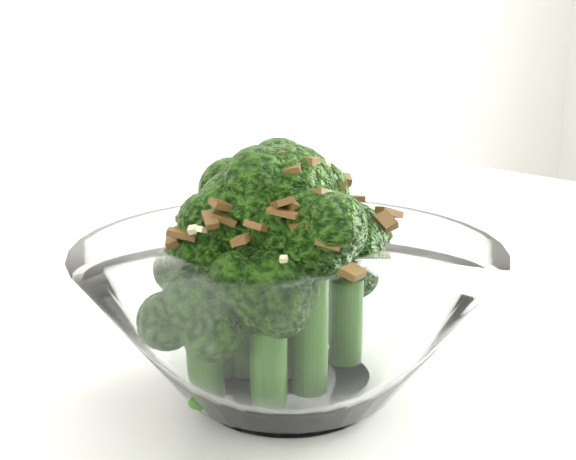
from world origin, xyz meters
name	(u,v)px	position (x,y,z in m)	size (l,w,h in m)	color
table	(325,432)	(-0.12, -0.02, 0.68)	(1.40, 1.17, 0.75)	white
broccoli_dish	(285,305)	(-0.18, -0.08, 0.81)	(0.25, 0.25, 0.15)	white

